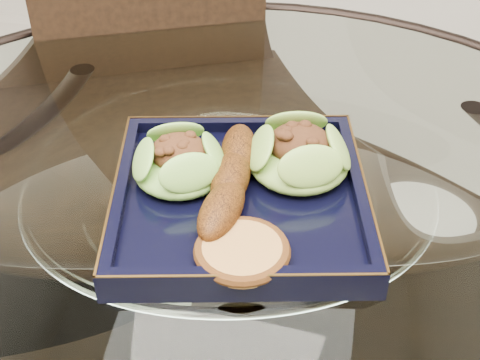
# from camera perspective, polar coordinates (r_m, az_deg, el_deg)

# --- Properties ---
(dining_table) EXTENTS (1.13, 1.13, 0.77)m
(dining_table) POSITION_cam_1_polar(r_m,az_deg,el_deg) (0.84, -0.80, -11.20)
(dining_table) COLOR white
(dining_table) RESTS_ON ground
(dining_chair) EXTENTS (0.52, 0.52, 0.92)m
(dining_chair) POSITION_cam_1_polar(r_m,az_deg,el_deg) (1.17, -5.94, -0.55)
(dining_chair) COLOR black
(dining_chair) RESTS_ON ground
(navy_plate) EXTENTS (0.32, 0.32, 0.02)m
(navy_plate) POSITION_cam_1_polar(r_m,az_deg,el_deg) (0.73, 0.00, -1.87)
(navy_plate) COLOR black
(navy_plate) RESTS_ON dining_table
(lettuce_wrap_left) EXTENTS (0.10, 0.10, 0.04)m
(lettuce_wrap_left) POSITION_cam_1_polar(r_m,az_deg,el_deg) (0.73, -5.17, 1.31)
(lettuce_wrap_left) COLOR #66AA31
(lettuce_wrap_left) RESTS_ON navy_plate
(lettuce_wrap_right) EXTENTS (0.13, 0.13, 0.04)m
(lettuce_wrap_right) POSITION_cam_1_polar(r_m,az_deg,el_deg) (0.74, 5.05, 1.96)
(lettuce_wrap_right) COLOR #5E972B
(lettuce_wrap_right) RESTS_ON navy_plate
(roasted_plantain) EXTENTS (0.04, 0.19, 0.04)m
(roasted_plantain) POSITION_cam_1_polar(r_m,az_deg,el_deg) (0.71, -0.79, 0.15)
(roasted_plantain) COLOR #64300A
(roasted_plantain) RESTS_ON navy_plate
(crumb_patty) EXTENTS (0.10, 0.10, 0.02)m
(crumb_patty) POSITION_cam_1_polar(r_m,az_deg,el_deg) (0.64, 0.17, -6.19)
(crumb_patty) COLOR #C58D41
(crumb_patty) RESTS_ON navy_plate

